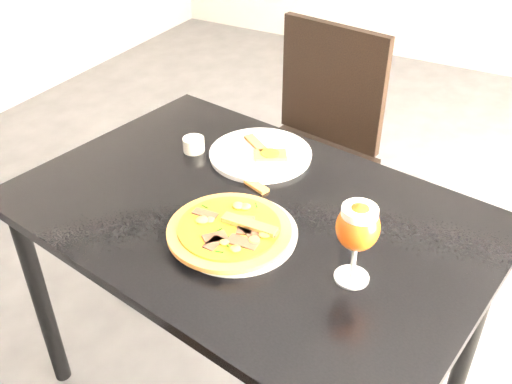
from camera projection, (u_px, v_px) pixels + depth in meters
The scene contains 10 objects.
ground at pixel (308, 377), 1.93m from camera, with size 6.00×6.00×0.00m, color #4C4B4E.
dining_table at pixel (249, 236), 1.50m from camera, with size 1.31×0.98×0.75m.
chair_far at pixel (309, 149), 2.13m from camera, with size 0.52×0.52×0.97m.
plate_main at pixel (236, 233), 1.36m from camera, with size 0.29×0.29×0.02m, color silver.
pizza at pixel (230, 229), 1.34m from camera, with size 0.30×0.30×0.03m.
plate_second at pixel (261, 154), 1.66m from camera, with size 0.29×0.29×0.02m, color silver.
crust_scraps at pixel (266, 151), 1.65m from camera, with size 0.17×0.13×0.01m.
loose_crust at pixel (252, 183), 1.54m from camera, with size 0.11×0.03×0.01m, color #A56C27.
sauce_cup at pixel (194, 144), 1.68m from camera, with size 0.06×0.06×0.04m.
beer_glass at pixel (358, 228), 1.16m from camera, with size 0.09×0.09×0.19m.
Camera 1 is at (0.43, -1.16, 1.61)m, focal length 40.00 mm.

